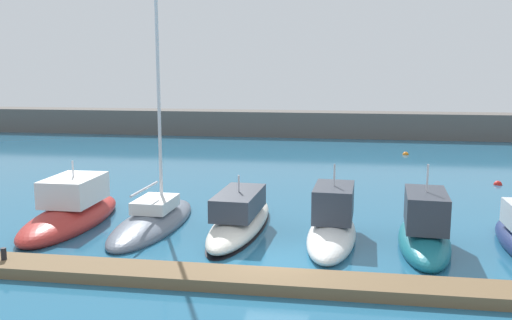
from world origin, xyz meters
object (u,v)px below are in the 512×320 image
mooring_buoy_orange (406,155)px  motorboat_ivory_third (240,218)px  motorboat_teal_fifth (424,231)px  sailboat_slate_second (153,220)px  dock_bollard (4,254)px  motorboat_red_nearest (72,212)px  motorboat_white_fourth (332,224)px  mooring_buoy_red (498,185)px

mooring_buoy_orange → motorboat_ivory_third: bearing=-112.3°
motorboat_teal_fifth → sailboat_slate_second: bearing=88.7°
motorboat_ivory_third → motorboat_teal_fifth: motorboat_teal_fifth is taller
sailboat_slate_second → dock_bollard: bearing=153.7°
motorboat_red_nearest → motorboat_ivory_third: motorboat_red_nearest is taller
motorboat_red_nearest → motorboat_white_fourth: size_ratio=1.17×
mooring_buoy_orange → motorboat_white_fourth: bearing=-102.9°
mooring_buoy_red → mooring_buoy_orange: bearing=110.6°
sailboat_slate_second → mooring_buoy_orange: size_ratio=26.16×
motorboat_red_nearest → motorboat_teal_fifth: size_ratio=1.19×
motorboat_ivory_third → dock_bollard: bearing=133.1°
sailboat_slate_second → motorboat_teal_fifth: size_ratio=1.92×
motorboat_teal_fifth → motorboat_ivory_third: bearing=85.9°
motorboat_white_fourth → motorboat_teal_fifth: 3.78m
motorboat_ivory_third → dock_bollard: motorboat_ivory_third is taller
mooring_buoy_orange → motorboat_red_nearest: bearing=-126.4°
motorboat_ivory_third → mooring_buoy_orange: size_ratio=17.04×
motorboat_white_fourth → motorboat_teal_fifth: size_ratio=1.02×
motorboat_ivory_third → dock_bollard: size_ratio=19.83×
sailboat_slate_second → motorboat_ivory_third: size_ratio=1.54×
motorboat_red_nearest → sailboat_slate_second: size_ratio=0.62×
motorboat_white_fourth → mooring_buoy_red: (10.13, 12.99, -0.68)m
motorboat_ivory_third → mooring_buoy_orange: bearing=-19.5°
motorboat_red_nearest → motorboat_white_fourth: 12.23m
motorboat_ivory_third → mooring_buoy_red: 18.83m
motorboat_red_nearest → mooring_buoy_red: motorboat_red_nearest is taller
motorboat_white_fourth → mooring_buoy_red: motorboat_white_fourth is taller
mooring_buoy_orange → dock_bollard: dock_bollard is taller
mooring_buoy_red → dock_bollard: bearing=-139.5°
motorboat_red_nearest → mooring_buoy_red: 25.61m
motorboat_teal_fifth → dock_bollard: 16.33m
motorboat_white_fourth → dock_bollard: 12.99m
motorboat_red_nearest → mooring_buoy_red: (22.35, 12.49, -0.58)m
mooring_buoy_orange → dock_bollard: 35.04m
motorboat_ivory_third → mooring_buoy_orange: motorboat_ivory_third is taller
motorboat_white_fourth → dock_bollard: motorboat_white_fourth is taller
motorboat_red_nearest → dock_bollard: bearing=-175.7°
mooring_buoy_red → motorboat_ivory_third: bearing=-139.5°
motorboat_white_fourth → mooring_buoy_orange: motorboat_white_fourth is taller
motorboat_white_fourth → dock_bollard: (-11.71, -5.63, -0.05)m
motorboat_red_nearest → mooring_buoy_orange: bearing=-36.9°
sailboat_slate_second → motorboat_white_fourth: (8.31, -0.75, 0.41)m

